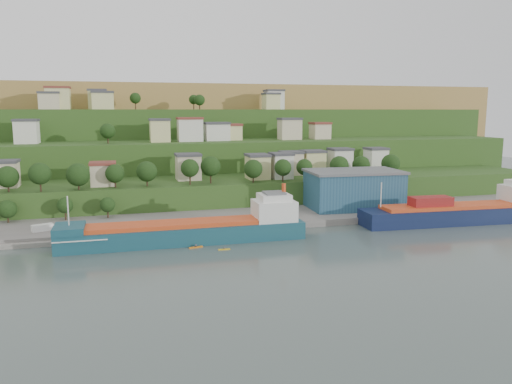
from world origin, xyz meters
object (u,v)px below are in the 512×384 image
object	(u,v)px
cargo_ship_near	(192,232)
kayak_orange	(196,247)
caravan	(43,229)
warehouse	(353,189)
cargo_ship_far	(466,214)

from	to	relation	value
cargo_ship_near	kayak_orange	bearing A→B (deg)	-89.77
cargo_ship_near	caravan	distance (m)	41.88
warehouse	kayak_orange	distance (m)	65.08
cargo_ship_near	caravan	xyz separation A→B (m)	(-39.02, 15.21, -0.16)
cargo_ship_near	cargo_ship_far	size ratio (longest dim) A/B	1.01
cargo_ship_far	caravan	world-z (taller)	cargo_ship_far
cargo_ship_near	kayak_orange	size ratio (longest dim) A/B	17.38
cargo_ship_near	cargo_ship_far	distance (m)	86.09
caravan	kayak_orange	size ratio (longest dim) A/B	1.49
caravan	cargo_ship_far	bearing A→B (deg)	-27.35
cargo_ship_far	warehouse	distance (m)	35.95
cargo_ship_far	kayak_orange	xyz separation A→B (m)	(-86.11, -6.73, -2.46)
cargo_ship_near	cargo_ship_far	xyz separation A→B (m)	(86.09, 0.80, 0.08)
caravan	kayak_orange	distance (m)	44.42
cargo_ship_near	caravan	world-z (taller)	cargo_ship_near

